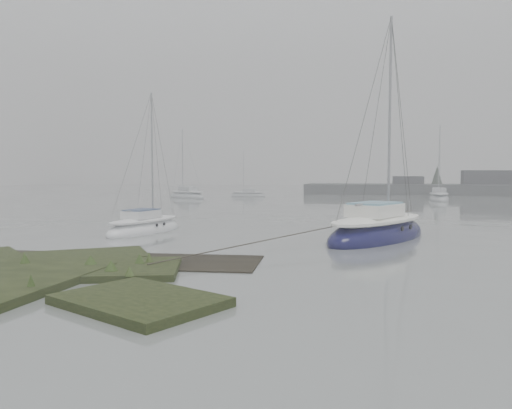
% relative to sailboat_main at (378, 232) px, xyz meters
% --- Properties ---
extents(ground, '(160.00, 160.00, 0.00)m').
position_rel_sailboat_main_xyz_m(ground, '(-5.71, 18.01, -0.33)').
color(ground, slate).
rests_on(ground, ground).
extents(sailboat_main, '(5.61, 7.87, 10.67)m').
position_rel_sailboat_main_xyz_m(sailboat_main, '(0.00, 0.00, 0.00)').
color(sailboat_main, '#0E0E3B').
rests_on(sailboat_main, ground).
extents(sailboat_white, '(2.75, 5.54, 7.48)m').
position_rel_sailboat_main_xyz_m(sailboat_white, '(-11.19, 0.05, -0.10)').
color(sailboat_white, white).
rests_on(sailboat_white, ground).
extents(sailboat_far_a, '(6.27, 5.09, 8.71)m').
position_rel_sailboat_main_xyz_m(sailboat_far_a, '(-21.62, 32.56, -0.06)').
color(sailboat_far_a, silver).
rests_on(sailboat_far_a, ground).
extents(sailboat_far_b, '(2.41, 6.29, 8.72)m').
position_rel_sailboat_main_xyz_m(sailboat_far_b, '(6.60, 34.25, -0.06)').
color(sailboat_far_b, '#AEB3B8').
rests_on(sailboat_far_b, ground).
extents(sailboat_far_c, '(4.46, 1.59, 6.23)m').
position_rel_sailboat_main_xyz_m(sailboat_far_c, '(-15.49, 37.69, -0.14)').
color(sailboat_far_c, '#A8ADB2').
rests_on(sailboat_far_c, ground).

